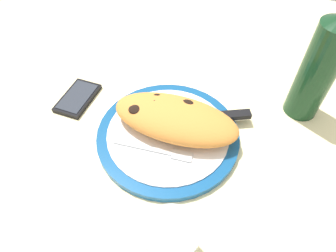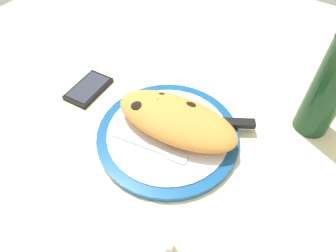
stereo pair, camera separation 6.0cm
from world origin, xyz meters
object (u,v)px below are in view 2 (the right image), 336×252
at_px(fork, 156,150).
at_px(wine_bottle, 333,84).
at_px(plate, 168,135).
at_px(knife, 214,123).
at_px(calzone, 176,119).
at_px(smartphone, 89,89).
at_px(water_glass, 147,242).

relative_size(fork, wine_bottle, 0.55).
xyz_separation_m(plate, knife, (0.07, 0.07, 0.01)).
relative_size(calzone, smartphone, 2.33).
bearing_deg(knife, calzone, -137.07).
bearing_deg(knife, wine_bottle, 37.72).
xyz_separation_m(knife, smartphone, (-0.30, -0.06, -0.02)).
bearing_deg(water_glass, knife, 98.10).
bearing_deg(smartphone, knife, 11.97).
relative_size(plate, water_glass, 3.09).
bearing_deg(fork, water_glass, -57.61).
bearing_deg(wine_bottle, smartphone, -157.66).
bearing_deg(calzone, water_glass, -66.34).
xyz_separation_m(plate, fork, (0.01, -0.05, 0.01)).
bearing_deg(water_glass, fork, 122.39).
bearing_deg(plate, wine_bottle, 40.88).
distance_m(calzone, water_glass, 0.25).
xyz_separation_m(knife, water_glass, (0.04, -0.28, 0.02)).
bearing_deg(smartphone, plate, -1.98).
bearing_deg(wine_bottle, calzone, -140.84).
bearing_deg(wine_bottle, plate, -139.12).
bearing_deg(calzone, knife, 42.93).
distance_m(plate, calzone, 0.04).
height_order(knife, wine_bottle, wine_bottle).
bearing_deg(wine_bottle, knife, -142.28).
bearing_deg(fork, knife, 64.24).
distance_m(knife, water_glass, 0.28).
height_order(fork, wine_bottle, wine_bottle).
bearing_deg(smartphone, water_glass, -32.07).
height_order(fork, knife, knife).
xyz_separation_m(water_glass, wine_bottle, (0.13, 0.41, 0.08)).
relative_size(fork, smartphone, 1.38).
relative_size(calzone, fork, 1.69).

